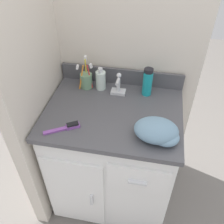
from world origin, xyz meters
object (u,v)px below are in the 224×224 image
object	(u,v)px
hand_towel	(158,132)
toothbrush_cup	(86,80)
soap_dispenser	(101,80)
hairbrush	(67,127)
shaving_cream_can	(148,82)

from	to	relation	value
hand_towel	toothbrush_cup	bearing A→B (deg)	142.04
toothbrush_cup	hand_towel	bearing A→B (deg)	-37.96
soap_dispenser	hand_towel	size ratio (longest dim) A/B	0.67
hairbrush	hand_towel	bearing A→B (deg)	-27.91
shaving_cream_can	hairbrush	distance (m)	0.55
hairbrush	soap_dispenser	bearing A→B (deg)	46.09
soap_dispenser	hand_towel	xyz separation A→B (m)	(0.38, -0.37, -0.02)
shaving_cream_can	hand_towel	xyz separation A→B (m)	(0.09, -0.37, -0.04)
soap_dispenser	toothbrush_cup	bearing A→B (deg)	-177.13
toothbrush_cup	soap_dispenser	size ratio (longest dim) A/B	1.34
soap_dispenser	hairbrush	bearing A→B (deg)	-103.63
toothbrush_cup	hand_towel	size ratio (longest dim) A/B	0.90
shaving_cream_can	hairbrush	world-z (taller)	shaving_cream_can
shaving_cream_can	hand_towel	world-z (taller)	shaving_cream_can
toothbrush_cup	soap_dispenser	world-z (taller)	toothbrush_cup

